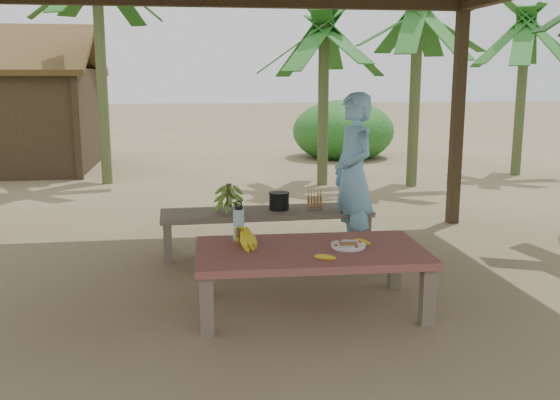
{
  "coord_description": "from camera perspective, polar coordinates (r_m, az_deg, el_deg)",
  "views": [
    {
      "loc": [
        -0.47,
        -5.09,
        1.83
      ],
      "look_at": [
        0.26,
        0.07,
        0.8
      ],
      "focal_mm": 40.0,
      "sensor_mm": 36.0,
      "label": 1
    }
  ],
  "objects": [
    {
      "name": "ground",
      "position": [
        5.43,
        -2.63,
        -8.54
      ],
      "size": [
        80.0,
        80.0,
        0.0
      ],
      "primitive_type": "plane",
      "color": "brown",
      "rests_on": "ground"
    },
    {
      "name": "work_table",
      "position": [
        4.96,
        2.79,
        -5.19
      ],
      "size": [
        1.83,
        1.05,
        0.5
      ],
      "rotation": [
        0.0,
        0.0,
        -0.03
      ],
      "color": "brown",
      "rests_on": "ground"
    },
    {
      "name": "bench",
      "position": [
        6.57,
        -1.26,
        -1.45
      ],
      "size": [
        2.22,
        0.67,
        0.45
      ],
      "rotation": [
        0.0,
        0.0,
        0.03
      ],
      "color": "brown",
      "rests_on": "ground"
    },
    {
      "name": "ripe_banana_bunch",
      "position": [
        4.94,
        -3.82,
        -3.42
      ],
      "size": [
        0.32,
        0.28,
        0.18
      ],
      "primitive_type": null,
      "rotation": [
        0.0,
        0.0,
        0.13
      ],
      "color": "yellow",
      "rests_on": "work_table"
    },
    {
      "name": "plate",
      "position": [
        4.98,
        6.25,
        -4.17
      ],
      "size": [
        0.28,
        0.28,
        0.04
      ],
      "color": "white",
      "rests_on": "work_table"
    },
    {
      "name": "loose_banana_front",
      "position": [
        4.64,
        4.17,
        -5.24
      ],
      "size": [
        0.17,
        0.05,
        0.04
      ],
      "primitive_type": "ellipsoid",
      "rotation": [
        0.0,
        0.0,
        1.54
      ],
      "color": "yellow",
      "rests_on": "work_table"
    },
    {
      "name": "loose_banana_side",
      "position": [
        5.09,
        7.55,
        -3.81
      ],
      "size": [
        0.14,
        0.13,
        0.04
      ],
      "primitive_type": "ellipsoid",
      "rotation": [
        0.0,
        0.0,
        0.86
      ],
      "color": "yellow",
      "rests_on": "work_table"
    },
    {
      "name": "water_flask",
      "position": [
        5.17,
        -3.79,
        -2.15
      ],
      "size": [
        0.09,
        0.09,
        0.33
      ],
      "color": "#3BA2BA",
      "rests_on": "work_table"
    },
    {
      "name": "green_banana_stalk",
      "position": [
        6.48,
        -4.68,
        0.25
      ],
      "size": [
        0.28,
        0.28,
        0.31
      ],
      "primitive_type": null,
      "rotation": [
        0.0,
        0.0,
        0.03
      ],
      "color": "#598C2D",
      "rests_on": "bench"
    },
    {
      "name": "cooking_pot",
      "position": [
        6.59,
        -0.08,
        -0.12
      ],
      "size": [
        0.21,
        0.21,
        0.18
      ],
      "primitive_type": "cylinder",
      "color": "black",
      "rests_on": "bench"
    },
    {
      "name": "skewer_rack",
      "position": [
        6.58,
        3.17,
        0.11
      ],
      "size": [
        0.18,
        0.09,
        0.24
      ],
      "primitive_type": null,
      "rotation": [
        0.0,
        0.0,
        0.03
      ],
      "color": "#A57F47",
      "rests_on": "bench"
    },
    {
      "name": "woman",
      "position": [
        6.44,
        6.71,
        2.27
      ],
      "size": [
        0.51,
        0.68,
        1.68
      ],
      "primitive_type": "imported",
      "rotation": [
        0.0,
        0.0,
        -1.38
      ],
      "color": "#7CBEEB",
      "rests_on": "ground"
    },
    {
      "name": "banana_plant_ne",
      "position": [
        10.77,
        12.47,
        15.23
      ],
      "size": [
        1.8,
        1.8,
        3.13
      ],
      "color": "#596638",
      "rests_on": "ground"
    },
    {
      "name": "banana_plant_n",
      "position": [
        10.68,
        4.05,
        14.21
      ],
      "size": [
        1.8,
        1.8,
        2.88
      ],
      "color": "#596638",
      "rests_on": "ground"
    },
    {
      "name": "banana_plant_far",
      "position": [
        12.61,
        21.51,
        13.66
      ],
      "size": [
        1.8,
        1.8,
        3.03
      ],
      "color": "#596638",
      "rests_on": "ground"
    }
  ]
}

